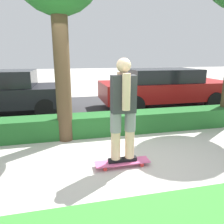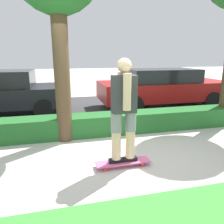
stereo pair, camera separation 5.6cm
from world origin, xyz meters
name	(u,v)px [view 1 (the left image)]	position (x,y,z in m)	size (l,w,h in m)	color
ground_plane	(119,163)	(0.00, 0.00, 0.00)	(60.00, 60.00, 0.00)	#BCB7AD
street_asphalt	(89,109)	(0.00, 4.20, 0.00)	(16.85, 5.00, 0.01)	#38383A
hedge_row	(102,124)	(0.00, 1.60, 0.25)	(16.85, 0.60, 0.49)	#236028
skateboard	(122,162)	(0.03, -0.13, 0.07)	(0.96, 0.24, 0.09)	#DB5B93
skater_person	(123,109)	(0.03, -0.13, 1.03)	(0.51, 0.46, 1.77)	black
parked_car_front	(4,92)	(-2.77, 4.09, 0.75)	(4.19, 1.87, 1.43)	black
parked_car_middle	(164,87)	(2.78, 3.93, 0.76)	(4.78, 1.93, 1.42)	maroon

